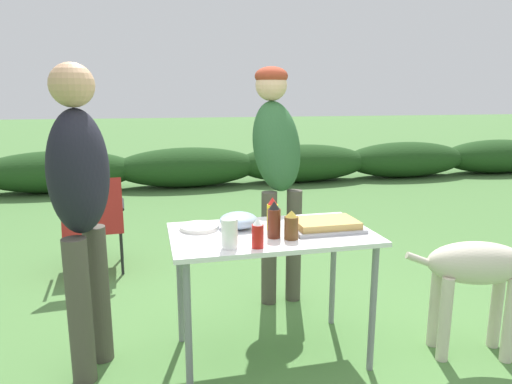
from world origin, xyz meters
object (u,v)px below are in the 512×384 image
plate_stack (199,227)px  camp_chair_green_behind_table (94,220)px  food_tray (325,225)px  beer_bottle (291,226)px  standing_person_in_navy_coat (81,196)px  bbq_sauce_bottle (274,220)px  mixing_bowl (239,220)px  folding_table (271,245)px  standing_person_with_beanie (276,154)px  dog (485,270)px  mustard_bottle (272,214)px  ketchup_bottle (258,234)px  paper_cup_stack (230,234)px

plate_stack → camp_chair_green_behind_table: bearing=117.1°
food_tray → beer_bottle: 0.27m
plate_stack → beer_bottle: beer_bottle is taller
plate_stack → beer_bottle: 0.53m
plate_stack → standing_person_in_navy_coat: size_ratio=0.13×
bbq_sauce_bottle → plate_stack: bearing=146.3°
mixing_bowl → plate_stack: bearing=173.0°
beer_bottle → folding_table: bearing=114.1°
plate_stack → standing_person_in_navy_coat: (-0.60, -0.06, 0.22)m
standing_person_with_beanie → dog: (0.92, -1.06, -0.56)m
folding_table → standing_person_in_navy_coat: size_ratio=0.67×
folding_table → camp_chair_green_behind_table: size_ratio=1.32×
standing_person_in_navy_coat → standing_person_with_beanie: bearing=-39.5°
bbq_sauce_bottle → dog: size_ratio=0.23×
mixing_bowl → camp_chair_green_behind_table: (-0.93, 1.42, -0.32)m
mustard_bottle → beer_bottle: 0.19m
mixing_bowl → ketchup_bottle: 0.36m
mustard_bottle → bbq_sauce_bottle: bearing=-101.9°
ketchup_bottle → paper_cup_stack: bearing=169.3°
bbq_sauce_bottle → ketchup_bottle: bbq_sauce_bottle is taller
folding_table → standing_person_with_beanie: bearing=72.3°
paper_cup_stack → folding_table: bearing=38.3°
mixing_bowl → dog: 1.41m
mixing_bowl → dog: mixing_bowl is taller
plate_stack → standing_person_in_navy_coat: standing_person_in_navy_coat is taller
mustard_bottle → food_tray: bearing=-12.1°
folding_table → mustard_bottle: mustard_bottle is taller
paper_cup_stack → mustard_bottle: size_ratio=0.80×
ketchup_bottle → standing_person_with_beanie: 1.13m
plate_stack → beer_bottle: bearing=-33.1°
folding_table → plate_stack: 0.41m
folding_table → mustard_bottle: size_ratio=5.92×
mustard_bottle → dog: 1.24m
mixing_bowl → bbq_sauce_bottle: 0.27m
folding_table → camp_chair_green_behind_table: bearing=125.4°
mixing_bowl → mustard_bottle: (0.18, -0.08, 0.04)m
beer_bottle → camp_chair_green_behind_table: (-1.16, 1.69, -0.34)m
camp_chair_green_behind_table → food_tray: bearing=-51.5°
bbq_sauce_bottle → beer_bottle: 0.09m
mixing_bowl → paper_cup_stack: size_ratio=1.46×
standing_person_with_beanie → standing_person_in_navy_coat: standing_person_with_beanie is taller
food_tray → plate_stack: (-0.68, 0.17, -0.01)m
beer_bottle → standing_person_with_beanie: (0.19, 0.94, 0.26)m
mixing_bowl → beer_bottle: beer_bottle is taller
paper_cup_stack → standing_person_with_beanie: (0.52, 1.01, 0.26)m
standing_person_in_navy_coat → plate_stack: bearing=-63.7°
folding_table → paper_cup_stack: size_ratio=7.44×
mustard_bottle → beer_bottle: (0.05, -0.18, -0.02)m
paper_cup_stack → standing_person_in_navy_coat: (-0.71, 0.30, 0.16)m
folding_table → standing_person_with_beanie: standing_person_with_beanie is taller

